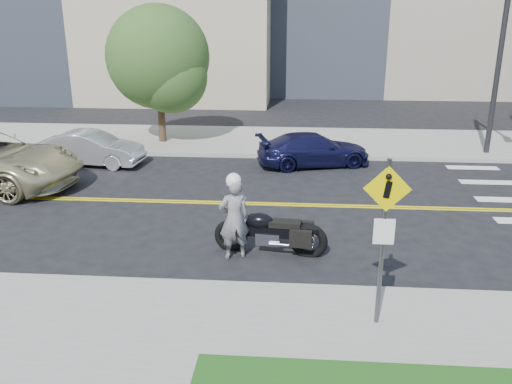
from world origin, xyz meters
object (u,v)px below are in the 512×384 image
object	(u,v)px
parked_car_blue	(314,150)
motorcycle	(271,222)
parked_car_silver	(92,148)
pedestrian_sign	(384,228)
motorcyclist	(234,216)

from	to	relation	value
parked_car_blue	motorcycle	bearing A→B (deg)	155.43
parked_car_silver	parked_car_blue	size ratio (longest dim) A/B	0.91
pedestrian_sign	parked_car_silver	size ratio (longest dim) A/B	0.81
pedestrian_sign	parked_car_silver	bearing A→B (deg)	131.56
motorcyclist	parked_car_blue	distance (m)	8.04
motorcyclist	parked_car_silver	bearing A→B (deg)	-69.79
parked_car_blue	motorcyclist	bearing A→B (deg)	150.05
motorcycle	parked_car_blue	size ratio (longest dim) A/B	0.63
motorcyclist	motorcycle	xyz separation A→B (m)	(0.81, 0.30, -0.23)
pedestrian_sign	parked_car_blue	size ratio (longest dim) A/B	0.74
motorcycle	parked_car_blue	bearing A→B (deg)	87.35
motorcycle	motorcyclist	bearing A→B (deg)	-153.26
motorcycle	parked_car_blue	world-z (taller)	motorcycle
motorcyclist	motorcycle	world-z (taller)	motorcyclist
parked_car_silver	parked_car_blue	world-z (taller)	parked_car_silver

